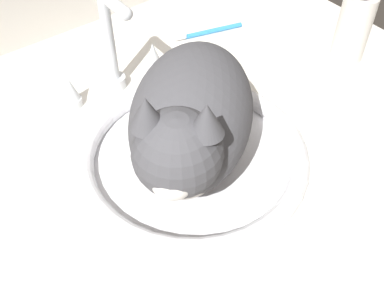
{
  "coord_description": "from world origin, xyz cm",
  "views": [
    {
      "loc": [
        -32.85,
        -44.42,
        59.1
      ],
      "look_at": [
        -2.78,
        -5.01,
        7.0
      ],
      "focal_mm": 43.44,
      "sensor_mm": 36.0,
      "label": 1
    }
  ],
  "objects_px": {
    "sink_basin": "(192,155)",
    "soap_pump_bottle": "(354,26)",
    "toothbrush": "(206,32)",
    "faucet": "(113,54)",
    "cat": "(189,121)"
  },
  "relations": [
    {
      "from": "sink_basin",
      "to": "soap_pump_bottle",
      "type": "relative_size",
      "value": 2.01
    },
    {
      "from": "sink_basin",
      "to": "toothbrush",
      "type": "xyz_separation_m",
      "value": [
        0.25,
        0.27,
        -0.01
      ]
    },
    {
      "from": "sink_basin",
      "to": "faucet",
      "type": "relative_size",
      "value": 1.79
    },
    {
      "from": "faucet",
      "to": "toothbrush",
      "type": "bearing_deg",
      "value": 9.4
    },
    {
      "from": "faucet",
      "to": "soap_pump_bottle",
      "type": "relative_size",
      "value": 1.12
    },
    {
      "from": "sink_basin",
      "to": "toothbrush",
      "type": "bearing_deg",
      "value": 47.88
    },
    {
      "from": "toothbrush",
      "to": "soap_pump_bottle",
      "type": "bearing_deg",
      "value": -53.42
    },
    {
      "from": "sink_basin",
      "to": "toothbrush",
      "type": "relative_size",
      "value": 2.41
    },
    {
      "from": "faucet",
      "to": "cat",
      "type": "xyz_separation_m",
      "value": [
        -0.02,
        -0.25,
        0.04
      ]
    },
    {
      "from": "cat",
      "to": "soap_pump_bottle",
      "type": "height_order",
      "value": "cat"
    },
    {
      "from": "faucet",
      "to": "toothbrush",
      "type": "height_order",
      "value": "faucet"
    },
    {
      "from": "cat",
      "to": "soap_pump_bottle",
      "type": "distance_m",
      "value": 0.44
    },
    {
      "from": "soap_pump_bottle",
      "to": "faucet",
      "type": "bearing_deg",
      "value": 155.15
    },
    {
      "from": "sink_basin",
      "to": "soap_pump_bottle",
      "type": "distance_m",
      "value": 0.43
    },
    {
      "from": "sink_basin",
      "to": "cat",
      "type": "relative_size",
      "value": 1.09
    }
  ]
}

